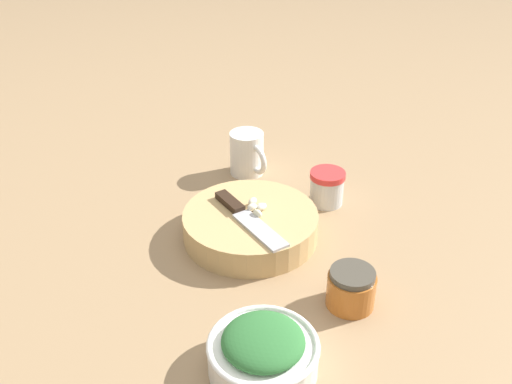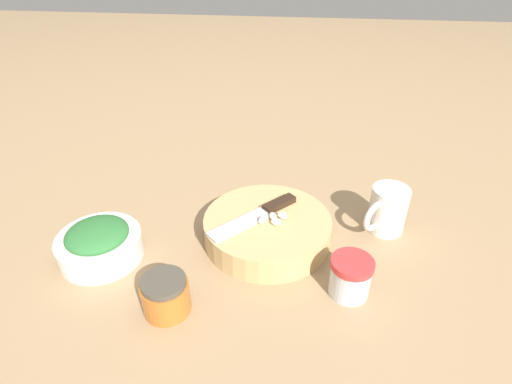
% 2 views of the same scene
% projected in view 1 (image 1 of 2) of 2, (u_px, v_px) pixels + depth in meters
% --- Properties ---
extents(ground_plane, '(5.00, 5.00, 0.00)m').
position_uv_depth(ground_plane, '(239.00, 235.00, 1.06)').
color(ground_plane, '#997A56').
extents(cutting_board, '(0.25, 0.25, 0.05)m').
position_uv_depth(cutting_board, '(250.00, 227.00, 1.04)').
color(cutting_board, tan).
rests_on(cutting_board, ground_plane).
extents(chef_knife, '(0.16, 0.17, 0.01)m').
position_uv_depth(chef_knife, '(245.00, 216.00, 1.01)').
color(chef_knife, black).
rests_on(chef_knife, cutting_board).
extents(garlic_cloves, '(0.06, 0.04, 0.02)m').
position_uv_depth(garlic_cloves, '(257.00, 207.00, 1.03)').
color(garlic_cloves, '#F2E8CD').
rests_on(garlic_cloves, cutting_board).
extents(herb_bowl, '(0.15, 0.15, 0.07)m').
position_uv_depth(herb_bowl, '(263.00, 352.00, 0.77)').
color(herb_bowl, silver).
rests_on(herb_bowl, ground_plane).
extents(spice_jar, '(0.07, 0.07, 0.07)m').
position_uv_depth(spice_jar, '(327.00, 187.00, 1.14)').
color(spice_jar, silver).
rests_on(spice_jar, ground_plane).
extents(coffee_mug, '(0.09, 0.09, 0.10)m').
position_uv_depth(coffee_mug, '(248.00, 154.00, 1.23)').
color(coffee_mug, silver).
rests_on(coffee_mug, ground_plane).
extents(honey_jar, '(0.08, 0.08, 0.06)m').
position_uv_depth(honey_jar, '(351.00, 288.00, 0.88)').
color(honey_jar, '#B26023').
rests_on(honey_jar, ground_plane).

